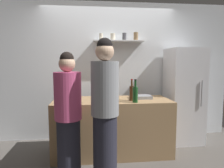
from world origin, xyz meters
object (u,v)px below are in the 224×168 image
utensil_holder (107,98)px  wine_bottle_amber_glass (132,93)px  baking_pan (141,97)px  water_bottle_plastic (116,93)px  person_grey_hoodie (105,111)px  wine_bottle_green_glass (135,94)px  refrigerator (184,96)px  person_pink_top (68,117)px

utensil_holder → wine_bottle_amber_glass: wine_bottle_amber_glass is taller
baking_pan → wine_bottle_amber_glass: size_ratio=1.00×
water_bottle_plastic → person_grey_hoodie: (-0.23, -0.71, -0.12)m
wine_bottle_amber_glass → wine_bottle_green_glass: 0.14m
refrigerator → person_grey_hoodie: 1.91m
refrigerator → water_bottle_plastic: 1.38m
refrigerator → utensil_holder: (-1.48, -0.59, 0.08)m
baking_pan → wine_bottle_green_glass: size_ratio=0.99×
wine_bottle_green_glass → refrigerator: bearing=31.0°
utensil_holder → water_bottle_plastic: size_ratio=0.81×
refrigerator → wine_bottle_green_glass: refrigerator is taller
utensil_holder → wine_bottle_amber_glass: (0.39, 0.10, 0.07)m
person_grey_hoodie → person_pink_top: (-0.46, 0.13, -0.09)m
refrigerator → wine_bottle_green_glass: (-1.06, -0.64, 0.15)m
wine_bottle_amber_glass → refrigerator: bearing=24.6°
refrigerator → wine_bottle_amber_glass: 1.20m
refrigerator → baking_pan: 0.95m
refrigerator → wine_bottle_green_glass: 1.24m
person_grey_hoodie → person_pink_top: person_grey_hoodie is taller
water_bottle_plastic → person_pink_top: 0.92m
utensil_holder → wine_bottle_green_glass: wine_bottle_green_glass is taller
person_grey_hoodie → utensil_holder: bearing=98.8°
utensil_holder → person_grey_hoodie: 0.54m
wine_bottle_green_glass → person_pink_top: person_pink_top is taller
utensil_holder → person_pink_top: person_pink_top is taller
person_pink_top → baking_pan: bearing=-149.1°
refrigerator → water_bottle_plastic: refrigerator is taller
baking_pan → utensil_holder: utensil_holder is taller
refrigerator → baking_pan: (-0.89, -0.32, 0.05)m
wine_bottle_amber_glass → water_bottle_plastic: 0.25m
utensil_holder → person_grey_hoodie: person_grey_hoodie is taller
utensil_holder → water_bottle_plastic: 0.25m
wine_bottle_green_glass → baking_pan: bearing=62.7°
person_grey_hoodie → wine_bottle_green_glass: bearing=61.2°
wine_bottle_amber_glass → person_pink_top: size_ratio=0.21×
wine_bottle_green_glass → water_bottle_plastic: size_ratio=1.29×
refrigerator → person_pink_top: (-2.00, -0.99, -0.07)m
baking_pan → person_grey_hoodie: size_ratio=0.19×
wine_bottle_green_glass → person_grey_hoodie: (-0.49, -0.49, -0.13)m
water_bottle_plastic → person_pink_top: size_ratio=0.17×
person_pink_top → wine_bottle_green_glass: bearing=-159.8°
refrigerator → utensil_holder: refrigerator is taller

